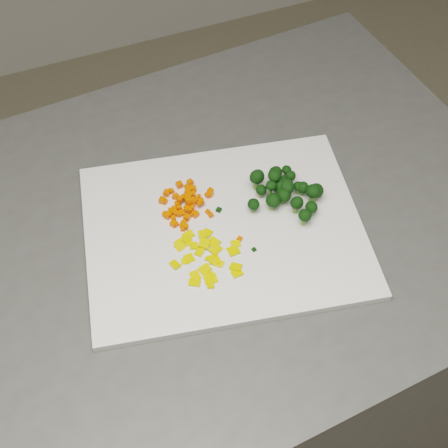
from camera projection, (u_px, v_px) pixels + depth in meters
name	position (u px, v px, depth m)	size (l,w,h in m)	color
counter_block	(203.00, 350.00, 1.34)	(1.06, 0.74, 0.90)	#444341
cutting_board	(224.00, 230.00, 0.97)	(0.43, 0.33, 0.01)	silver
carrot_pile	(188.00, 201.00, 0.98)	(0.09, 0.09, 0.03)	#EE4402
pepper_pile	(208.00, 253.00, 0.92)	(0.11, 0.11, 0.02)	gold
broccoli_pile	(282.00, 191.00, 0.97)	(0.11, 0.11, 0.05)	black
carrot_cube_0	(190.00, 204.00, 0.99)	(0.01, 0.01, 0.01)	#EE4402
carrot_cube_1	(174.00, 209.00, 0.98)	(0.01, 0.01, 0.01)	#EE4402
carrot_cube_2	(188.00, 198.00, 0.98)	(0.01, 0.01, 0.01)	#EE4402
carrot_cube_3	(187.00, 207.00, 0.98)	(0.01, 0.01, 0.01)	#EE4402
carrot_cube_4	(191.00, 199.00, 0.99)	(0.01, 0.01, 0.01)	#EE4402
carrot_cube_5	(179.00, 185.00, 1.01)	(0.01, 0.01, 0.01)	#EE4402
carrot_cube_6	(176.00, 224.00, 0.96)	(0.01, 0.01, 0.01)	#EE4402
carrot_cube_7	(189.00, 211.00, 0.98)	(0.01, 0.01, 0.01)	#EE4402
carrot_cube_8	(193.00, 189.00, 1.00)	(0.01, 0.01, 0.01)	#EE4402
carrot_cube_9	(192.00, 189.00, 1.00)	(0.01, 0.01, 0.01)	#EE4402
carrot_cube_10	(183.00, 229.00, 0.96)	(0.01, 0.01, 0.01)	#EE4402
carrot_cube_11	(208.00, 212.00, 0.98)	(0.01, 0.01, 0.01)	#EE4402
carrot_cube_12	(190.00, 204.00, 0.99)	(0.01, 0.01, 0.01)	#EE4402
carrot_cube_13	(184.00, 222.00, 0.96)	(0.01, 0.01, 0.01)	#EE4402
carrot_cube_14	(189.00, 203.00, 0.98)	(0.01, 0.01, 0.01)	#EE4402
carrot_cube_15	(193.00, 195.00, 1.00)	(0.01, 0.01, 0.01)	#EE4402
carrot_cube_16	(190.00, 211.00, 0.98)	(0.01, 0.01, 0.01)	#EE4402
carrot_cube_17	(172.00, 191.00, 1.00)	(0.01, 0.01, 0.01)	#EE4402
carrot_cube_18	(173.00, 212.00, 0.98)	(0.01, 0.01, 0.01)	#EE4402
carrot_cube_19	(167.00, 193.00, 1.00)	(0.01, 0.01, 0.01)	#EE4402
carrot_cube_20	(199.00, 204.00, 0.98)	(0.01, 0.01, 0.01)	#EE4402
carrot_cube_21	(174.00, 224.00, 0.96)	(0.01, 0.01, 0.01)	#EE4402
carrot_cube_22	(175.00, 197.00, 1.00)	(0.01, 0.01, 0.01)	#EE4402
carrot_cube_23	(169.00, 215.00, 0.97)	(0.01, 0.01, 0.01)	#EE4402
carrot_cube_24	(201.00, 201.00, 0.98)	(0.01, 0.01, 0.01)	#EE4402
carrot_cube_25	(165.00, 214.00, 0.97)	(0.01, 0.01, 0.01)	#EE4402
carrot_cube_26	(191.00, 195.00, 1.00)	(0.01, 0.01, 0.01)	#EE4402
carrot_cube_27	(190.00, 210.00, 0.97)	(0.01, 0.01, 0.01)	#EE4402
carrot_cube_28	(189.00, 202.00, 0.98)	(0.01, 0.01, 0.01)	#EE4402
carrot_cube_29	(183.00, 214.00, 0.97)	(0.01, 0.01, 0.01)	#EE4402
carrot_cube_30	(190.00, 182.00, 1.01)	(0.01, 0.01, 0.01)	#EE4402
carrot_cube_31	(175.00, 213.00, 0.97)	(0.01, 0.01, 0.01)	#EE4402
carrot_cube_32	(187.00, 209.00, 0.98)	(0.01, 0.01, 0.01)	#EE4402
carrot_cube_33	(187.00, 187.00, 1.01)	(0.01, 0.01, 0.01)	#EE4402
carrot_cube_34	(186.00, 227.00, 0.96)	(0.01, 0.01, 0.01)	#EE4402
carrot_cube_35	(187.00, 200.00, 0.98)	(0.01, 0.01, 0.01)	#EE4402
carrot_cube_36	(193.00, 202.00, 0.98)	(0.01, 0.01, 0.01)	#EE4402
carrot_cube_37	(210.00, 191.00, 1.00)	(0.01, 0.01, 0.01)	#EE4402
carrot_cube_38	(173.00, 218.00, 0.97)	(0.01, 0.01, 0.01)	#EE4402
carrot_cube_39	(188.00, 192.00, 1.00)	(0.01, 0.01, 0.01)	#EE4402
carrot_cube_40	(189.00, 196.00, 0.98)	(0.01, 0.01, 0.01)	#EE4402
carrot_cube_41	(192.00, 200.00, 0.98)	(0.01, 0.01, 0.01)	#EE4402
carrot_cube_42	(208.00, 195.00, 1.00)	(0.01, 0.01, 0.01)	#EE4402
carrot_cube_43	(188.00, 188.00, 1.01)	(0.01, 0.01, 0.01)	#EE4402
carrot_cube_44	(170.00, 210.00, 0.98)	(0.01, 0.01, 0.01)	#EE4402
carrot_cube_45	(188.00, 201.00, 0.98)	(0.01, 0.01, 0.01)	#EE4402
carrot_cube_46	(195.00, 214.00, 0.97)	(0.01, 0.01, 0.01)	#EE4402
carrot_cube_47	(176.00, 196.00, 0.99)	(0.01, 0.01, 0.01)	#EE4402
carrot_cube_48	(180.00, 208.00, 0.98)	(0.01, 0.01, 0.01)	#EE4402
carrot_cube_49	(210.00, 194.00, 1.00)	(0.01, 0.01, 0.01)	#EE4402
carrot_cube_50	(167.00, 216.00, 0.97)	(0.01, 0.01, 0.01)	#EE4402
carrot_cube_51	(199.00, 196.00, 1.00)	(0.01, 0.01, 0.01)	#EE4402
carrot_cube_52	(180.00, 200.00, 0.98)	(0.01, 0.01, 0.01)	#EE4402
carrot_cube_53	(182.00, 212.00, 0.98)	(0.01, 0.01, 0.01)	#EE4402
carrot_cube_54	(177.00, 204.00, 0.99)	(0.01, 0.01, 0.01)	#EE4402
carrot_cube_55	(170.00, 191.00, 1.00)	(0.01, 0.01, 0.01)	#EE4402
carrot_cube_56	(192.00, 207.00, 0.98)	(0.01, 0.01, 0.01)	#EE4402
carrot_cube_57	(162.00, 200.00, 0.99)	(0.01, 0.01, 0.01)	#EE4402
carrot_cube_58	(187.00, 218.00, 0.97)	(0.01, 0.01, 0.01)	#EE4402
carrot_cube_59	(196.00, 201.00, 0.99)	(0.01, 0.01, 0.01)	#EE4402
carrot_cube_60	(193.00, 191.00, 1.00)	(0.01, 0.01, 0.01)	#EE4402
carrot_cube_61	(211.00, 215.00, 0.97)	(0.01, 0.01, 0.01)	#EE4402
carrot_cube_62	(183.00, 225.00, 0.96)	(0.01, 0.01, 0.01)	#EE4402
carrot_cube_63	(187.00, 195.00, 1.00)	(0.01, 0.01, 0.01)	#EE4402
carrot_cube_64	(190.00, 197.00, 0.99)	(0.01, 0.01, 0.01)	#EE4402
carrot_cube_65	(167.00, 214.00, 0.97)	(0.01, 0.01, 0.01)	#EE4402
carrot_cube_66	(193.00, 215.00, 0.97)	(0.01, 0.01, 0.01)	#EE4402
carrot_cube_67	(179.00, 208.00, 0.97)	(0.01, 0.01, 0.01)	#EE4402
carrot_cube_68	(179.00, 214.00, 0.97)	(0.01, 0.01, 0.01)	#EE4402
carrot_cube_69	(184.00, 197.00, 0.99)	(0.01, 0.01, 0.01)	#EE4402
carrot_cube_70	(165.00, 201.00, 0.99)	(0.01, 0.01, 0.01)	#EE4402
pepper_chunk_0	(215.00, 249.00, 0.94)	(0.01, 0.01, 0.00)	gold
pepper_chunk_1	(216.00, 249.00, 0.93)	(0.02, 0.01, 0.00)	gold
pepper_chunk_2	(236.00, 267.00, 0.92)	(0.01, 0.02, 0.00)	gold
pepper_chunk_3	(188.00, 235.00, 0.95)	(0.02, 0.01, 0.00)	gold
pepper_chunk_4	(195.00, 276.00, 0.91)	(0.01, 0.02, 0.00)	gold
pepper_chunk_5	(213.00, 259.00, 0.93)	(0.02, 0.02, 0.00)	gold
pepper_chunk_6	(185.00, 261.00, 0.92)	(0.01, 0.01, 0.00)	gold
pepper_chunk_7	(199.00, 252.00, 0.93)	(0.01, 0.01, 0.00)	gold
pepper_chunk_8	(210.00, 284.00, 0.90)	(0.02, 0.01, 0.00)	gold
pepper_chunk_9	(175.00, 265.00, 0.92)	(0.02, 0.01, 0.00)	gold
pepper_chunk_10	(205.00, 269.00, 0.91)	(0.02, 0.01, 0.00)	gold
pepper_chunk_11	(194.00, 282.00, 0.90)	(0.01, 0.02, 0.00)	gold
pepper_chunk_12	(187.00, 238.00, 0.95)	(0.02, 0.01, 0.00)	gold
pepper_chunk_13	(218.00, 263.00, 0.92)	(0.01, 0.02, 0.00)	gold
pepper_chunk_14	(179.00, 243.00, 0.94)	(0.01, 0.01, 0.00)	gold
pepper_chunk_15	(188.00, 241.00, 0.94)	(0.02, 0.01, 0.00)	gold
pepper_chunk_16	(214.00, 241.00, 0.94)	(0.01, 0.01, 0.00)	gold
pepper_chunk_17	(211.00, 279.00, 0.90)	(0.02, 0.02, 0.00)	gold
pepper_chunk_18	(208.00, 276.00, 0.91)	(0.01, 0.01, 0.00)	gold
pepper_chunk_19	(204.00, 243.00, 0.94)	(0.02, 0.02, 0.00)	gold
pepper_chunk_20	(203.00, 234.00, 0.95)	(0.01, 0.01, 0.00)	gold
pepper_chunk_21	(189.00, 258.00, 0.93)	(0.01, 0.01, 0.00)	gold
pepper_chunk_22	(194.00, 246.00, 0.94)	(0.01, 0.01, 0.00)	gold
pepper_chunk_23	(207.00, 233.00, 0.95)	(0.01, 0.01, 0.00)	gold
pepper_chunk_24	(236.00, 244.00, 0.94)	(0.01, 0.01, 0.00)	gold
pepper_chunk_25	(214.00, 243.00, 0.94)	(0.02, 0.02, 0.00)	gold
pepper_chunk_26	(180.00, 246.00, 0.94)	(0.01, 0.01, 0.00)	gold
pepper_chunk_27	(237.00, 273.00, 0.91)	(0.02, 0.01, 0.00)	gold
pepper_chunk_28	(233.00, 251.00, 0.93)	(0.02, 0.02, 0.00)	gold
broccoli_floret_0	(271.00, 188.00, 0.98)	(0.02, 0.02, 0.03)	black
broccoli_floret_1	(302.00, 189.00, 0.99)	(0.03, 0.03, 0.02)	black
broccoli_floret_2	(282.00, 182.00, 1.00)	(0.02, 0.02, 0.02)	black
broccoli_floret_3	(261.00, 192.00, 0.99)	(0.02, 0.02, 0.02)	black
broccoli_floret_4	(298.00, 188.00, 1.00)	(0.02, 0.02, 0.02)	black
broccoli_floret_5	(273.00, 179.00, 0.98)	(0.03, 0.03, 0.03)	black
broccoli_floret_6	(296.00, 206.00, 0.97)	(0.03, 0.03, 0.03)	black
broccoli_floret_7	(256.00, 180.00, 1.00)	(0.03, 0.03, 0.04)	black
broccoli_floret_8	(283.00, 197.00, 0.98)	(0.03, 0.03, 0.03)	black
broccoli_floret_9	(290.00, 178.00, 1.01)	(0.02, 0.02, 0.03)	black
broccoli_floret_10	(253.00, 206.00, 0.97)	(0.03, 0.03, 0.02)	black
broccoli_floret_11	(311.00, 209.00, 0.97)	(0.03, 0.03, 0.03)	black
broccoli_floret_12	(279.00, 188.00, 0.99)	(0.03, 0.03, 0.03)	black
broccoli_floret_13	(286.00, 173.00, 1.01)	(0.02, 0.02, 0.03)	black
broccoli_floret_14	(286.00, 190.00, 0.99)	(0.03, 0.03, 0.04)	black
broccoli_floret_15	(275.00, 175.00, 1.01)	(0.03, 0.03, 0.03)	black
broccoli_floret_16	(315.00, 193.00, 0.98)	(0.03, 0.03, 0.03)	black
broccoli_floret_17	(312.00, 195.00, 0.98)	(0.03, 0.03, 0.04)	black
broccoli_floret_18	(282.00, 184.00, 1.00)	(0.02, 0.02, 0.03)	black
broccoli_floret_19	(304.00, 218.00, 0.95)	(0.03, 0.03, 0.03)	black
broccoli_floret_20	(272.00, 203.00, 0.97)	(0.03, 0.03, 0.03)	black
stray_bit_0	(218.00, 262.00, 0.92)	(0.01, 0.01, 0.00)	gold
stray_bit_1	(219.00, 210.00, 0.98)	(0.01, 0.01, 0.01)	black
stray_bit_2	(206.00, 259.00, 0.92)	(0.00, 0.00, 0.00)	gold
stray_bit_3	(254.00, 250.00, 0.93)	(0.01, 0.01, 0.00)	black
stray_bit_4	(188.00, 202.00, 0.99)	(0.00, 0.00, 0.00)	gold
stray_bit_5	(186.00, 211.00, 0.98)	(0.00, 0.00, 0.00)	black
stray_bit_6	(213.00, 261.00, 0.92)	(0.00, 0.00, 0.00)	gold
stray_bit_7	(240.00, 239.00, 0.95)	(0.01, 0.01, 0.00)	#EE4402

